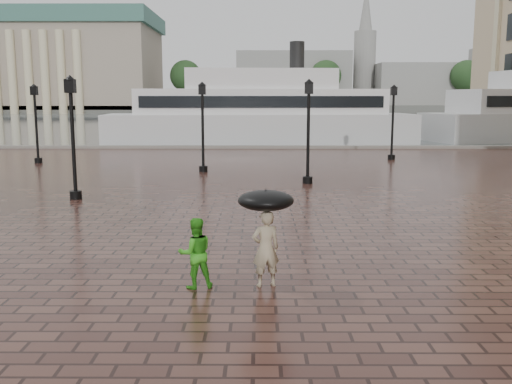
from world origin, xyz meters
TOP-DOWN VIEW (x-y plane):
  - ground at (0.00, 0.00)m, footprint 300.00×300.00m
  - harbour_water at (0.00, 92.00)m, footprint 240.00×240.00m
  - quay_edge at (0.00, 32.00)m, footprint 80.00×0.60m
  - far_shore at (0.00, 160.00)m, footprint 300.00×60.00m
  - museum at (-55.00, 144.61)m, footprint 57.00×32.50m
  - distant_skyline at (48.14, 150.00)m, footprint 102.50×22.00m
  - far_trees at (0.00, 138.00)m, footprint 188.00×8.00m
  - street_lamps at (-1.60, 17.60)m, footprint 21.44×14.44m
  - adult_pedestrian at (0.98, -0.02)m, footprint 0.64×0.51m
  - child_pedestrian at (-0.40, -0.12)m, footprint 0.81×0.71m
  - ferry_near at (0.96, 37.00)m, footprint 25.82×8.05m
  - umbrella at (0.98, -0.02)m, footprint 1.10×1.10m

SIDE VIEW (x-z plane):
  - ground at x=0.00m, z-range 0.00..0.00m
  - harbour_water at x=0.00m, z-range 0.00..0.00m
  - quay_edge at x=0.00m, z-range -0.15..0.15m
  - child_pedestrian at x=-0.40m, z-range 0.00..1.41m
  - adult_pedestrian at x=0.98m, z-range 0.00..1.54m
  - far_shore at x=0.00m, z-range 0.00..2.00m
  - umbrella at x=0.98m, z-range 1.19..2.29m
  - street_lamps at x=-1.60m, z-range 0.13..4.53m
  - ferry_near at x=0.96m, z-range -1.66..6.67m
  - far_trees at x=0.00m, z-range 2.67..16.17m
  - distant_skyline at x=48.14m, z-range -7.05..25.95m
  - museum at x=-55.00m, z-range 0.91..26.91m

